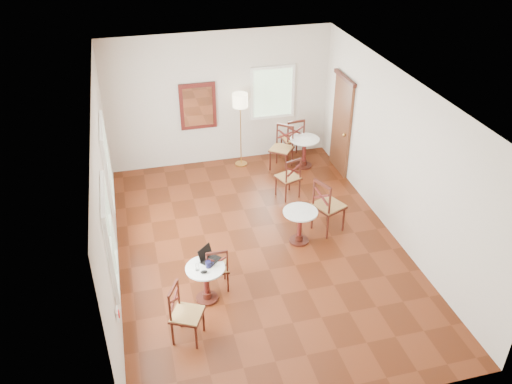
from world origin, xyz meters
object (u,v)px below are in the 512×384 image
cafe_table_near (206,280)px  chair_near_a (216,267)px  chair_mid_b (328,206)px  power_adapter (196,318)px  chair_mid_a (289,177)px  floor_lamp (240,105)px  navy_mug (209,264)px  laptop (208,257)px  mouse (204,272)px  chair_near_b (185,314)px  cafe_table_mid (300,223)px  chair_back_a (293,138)px  cafe_table_back (304,149)px  water_glass (197,267)px  chair_back_b (282,148)px

cafe_table_near → chair_near_a: (0.21, 0.23, 0.02)m
chair_mid_b → power_adapter: size_ratio=9.94×
chair_mid_a → floor_lamp: bearing=-87.4°
chair_mid_a → navy_mug: chair_mid_a is taller
laptop → power_adapter: size_ratio=3.46×
chair_mid_b → power_adapter: chair_mid_b is taller
cafe_table_near → chair_mid_a: bearing=50.4°
mouse → chair_near_b: bearing=-133.1°
navy_mug → cafe_table_mid: bearing=30.7°
chair_back_a → laptop: (-2.70, -4.07, 0.19)m
cafe_table_back → power_adapter: bearing=-127.0°
floor_lamp → chair_near_a: bearing=-108.4°
cafe_table_back → mouse: 4.91m
cafe_table_back → water_glass: (-3.03, -3.83, 0.27)m
cafe_table_near → power_adapter: cafe_table_near is taller
floor_lamp → laptop: floor_lamp is taller
chair_near_b → laptop: bearing=-2.6°
floor_lamp → power_adapter: size_ratio=15.65×
chair_near_b → chair_mid_b: 3.57m
chair_near_a → chair_mid_b: 2.54m
chair_mid_b → water_glass: 2.96m
cafe_table_near → water_glass: bearing=-162.7°
cafe_table_back → mouse: cafe_table_back is taller
cafe_table_back → floor_lamp: floor_lamp is taller
floor_lamp → water_glass: size_ratio=15.76×
chair_mid_b → mouse: chair_mid_b is taller
chair_near_b → mouse: 0.74m
chair_back_a → laptop: chair_back_a is taller
cafe_table_near → cafe_table_mid: 2.19m
floor_lamp → chair_mid_a: bearing=-68.6°
laptop → chair_near_a: bearing=-17.3°
cafe_table_near → power_adapter: (-0.25, -0.40, -0.38)m
chair_near_b → floor_lamp: floor_lamp is taller
chair_back_b → floor_lamp: size_ratio=0.58×
cafe_table_back → chair_near_a: (-2.70, -3.56, -0.01)m
chair_back_a → water_glass: 5.17m
chair_near_b → chair_mid_b: chair_mid_b is taller
cafe_table_back → chair_mid_b: 2.52m
chair_near_a → chair_back_a: size_ratio=0.81×
chair_mid_b → water_glass: chair_mid_b is taller
chair_back_a → chair_near_a: bearing=53.6°
navy_mug → power_adapter: size_ratio=1.19×
water_glass → laptop: bearing=45.7°
chair_near_a → navy_mug: (-0.16, -0.24, 0.28)m
chair_mid_b → laptop: bearing=91.9°
chair_mid_a → chair_back_b: 1.25m
chair_mid_b → cafe_table_mid: bearing=86.5°
cafe_table_back → cafe_table_near: bearing=-127.5°
floor_lamp → laptop: bearing=-109.8°
chair_mid_b → laptop: chair_mid_b is taller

